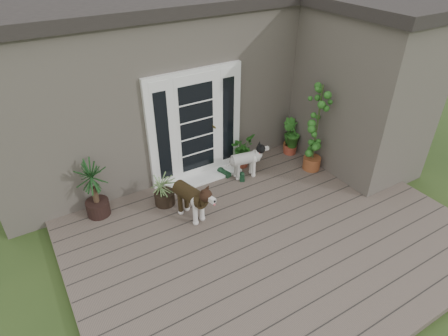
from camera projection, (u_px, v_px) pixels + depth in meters
deck at (272, 238)px, 6.17m from camera, size 6.20×4.60×0.12m
house_main at (161, 74)px, 8.41m from camera, size 7.40×4.00×3.10m
house_wing at (362, 94)px, 7.40m from camera, size 1.60×2.40×3.10m
roof_wing at (381, 4)px, 6.50m from camera, size 1.80×2.60×0.20m
door_unit at (196, 126)px, 7.04m from camera, size 1.90×0.14×2.15m
door_step at (203, 178)px, 7.48m from camera, size 1.60×0.40×0.05m
brindle_dog at (191, 200)px, 6.33m from camera, size 0.57×0.91×0.70m
white_dog at (245, 163)px, 7.40m from camera, size 0.77×0.43×0.60m
spider_plant at (164, 189)px, 6.66m from camera, size 0.74×0.74×0.65m
yucca at (94, 189)px, 6.29m from camera, size 0.98×0.98×1.08m
herb_a at (242, 153)px, 7.72m from camera, size 0.68×0.68×0.62m
herb_b at (291, 141)px, 8.17m from camera, size 0.56×0.56×0.59m
herb_c at (291, 139)px, 8.29m from camera, size 0.50×0.50×0.56m
sapling at (317, 128)px, 7.29m from camera, size 0.71×0.71×1.87m
clog_left at (224, 172)px, 7.58m from camera, size 0.23×0.37×0.10m
clog_right at (242, 177)px, 7.47m from camera, size 0.25×0.30×0.08m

